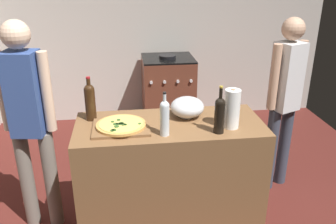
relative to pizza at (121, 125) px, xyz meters
The scene contains 13 objects.
ground_plane 1.34m from the pizza, 64.76° to the left, with size 4.70×3.63×0.02m, color #511E19.
kitchen_wall_rear 2.47m from the pizza, 80.63° to the left, with size 4.70×0.10×2.60m, color #BCB7AD.
counter 0.61m from the pizza, ahead, with size 1.38×0.61×0.92m, color brown.
cutting_board 0.02m from the pizza, 67.07° to the left, with size 0.40×0.32×0.02m, color brown.
pizza is the anchor object (origin of this frame).
mixing_bowl 0.53m from the pizza, 16.66° to the left, with size 0.26×0.26×0.16m.
paper_towel_roll 0.79m from the pizza, ahead, with size 0.11×0.11×0.29m.
wine_bottle_dark 0.69m from the pizza, 12.36° to the right, with size 0.07×0.07×0.34m.
wine_bottle_green 0.34m from the pizza, 25.00° to the right, with size 0.06×0.06×0.31m.
wine_bottle_clear 0.32m from the pizza, 138.57° to the left, with size 0.08×0.08×0.33m.
stove 2.15m from the pizza, 73.52° to the left, with size 0.64×0.62×0.97m.
person_in_stripes 0.70m from the pizza, 163.01° to the left, with size 0.39×0.23×1.66m.
person_in_red 1.53m from the pizza, 19.21° to the left, with size 0.36×0.27×1.60m.
Camera 1 is at (-0.36, -1.62, 1.99)m, focal length 37.84 mm.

